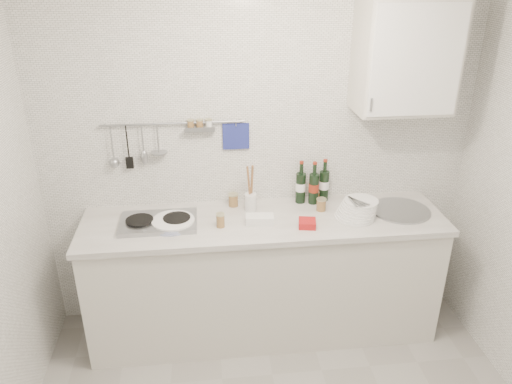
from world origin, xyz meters
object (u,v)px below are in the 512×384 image
(plate_stack_sink, at_px, (358,209))
(plate_stack_hob, at_px, (172,223))
(wine_bottles, at_px, (313,182))
(wall_cabinet, at_px, (406,56))
(utensil_crock, at_px, (251,200))

(plate_stack_sink, bearing_deg, plate_stack_hob, 179.13)
(plate_stack_hob, bearing_deg, wine_bottles, 13.92)
(wall_cabinet, distance_m, wine_bottles, 1.03)
(wall_cabinet, relative_size, plate_stack_hob, 2.34)
(plate_stack_hob, relative_size, utensil_crock, 0.88)
(wall_cabinet, xyz_separation_m, utensil_crock, (-0.98, 0.01, -0.95))
(plate_stack_sink, xyz_separation_m, wine_bottles, (-0.25, 0.26, 0.10))
(plate_stack_sink, bearing_deg, wine_bottles, 133.84)
(plate_stack_sink, relative_size, utensil_crock, 0.87)
(utensil_crock, bearing_deg, wall_cabinet, -0.82)
(wall_cabinet, bearing_deg, plate_stack_hob, -174.52)
(plate_stack_hob, bearing_deg, utensil_crock, 16.65)
(plate_stack_hob, distance_m, utensil_crock, 0.56)
(wall_cabinet, height_order, wine_bottles, wall_cabinet)
(plate_stack_sink, distance_m, wine_bottles, 0.38)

